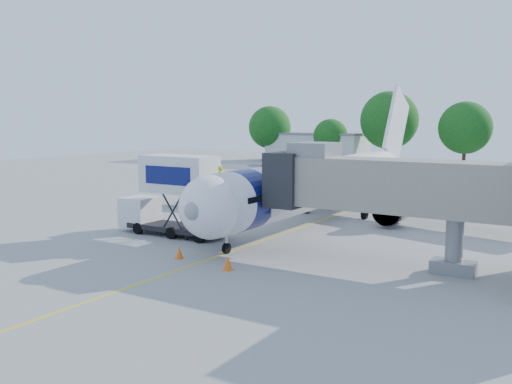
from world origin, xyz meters
The scene contains 14 objects.
ground centered at (0.00, 0.00, 0.00)m, with size 160.00×160.00×0.00m, color #9B9B98.
guidance_line centered at (0.00, 0.00, 0.01)m, with size 0.15×70.00×0.01m, color yellow.
taxiway_strip centered at (0.00, 42.00, 0.00)m, with size 120.00×10.00×0.01m, color #59595B.
aircraft centered at (0.00, 4.12, 2.95)m, with size 34.17×37.73×11.35m.
jet_bridge centered at (7.99, -7.00, 4.34)m, with size 13.90×3.20×6.60m.
catering_hiloader centered at (-6.26, -7.00, 2.76)m, with size 8.53×2.44×5.50m.
ground_tug centered at (-0.66, -16.47, 0.67)m, with size 3.46×2.22×1.28m.
safety_cone_a centered at (-1.60, -11.93, 0.34)m, with size 0.44×0.44×0.70m.
safety_cone_b centered at (2.21, -12.53, 0.37)m, with size 0.49×0.49×0.78m.
outbuilding_left centered at (-28.00, 60.00, 2.66)m, with size 18.40×8.40×5.30m.
tree_a centered at (-37.09, 57.97, 6.27)m, with size 8.10×8.10×10.33m.
tree_b centered at (-24.15, 57.59, 4.80)m, with size 6.21×6.21×7.91m.
tree_c centered at (-13.75, 58.70, 7.67)m, with size 9.90×9.90×12.62m.
tree_d centered at (-1.15, 58.55, 6.48)m, with size 8.37×8.37×10.67m.
Camera 1 is at (19.07, -36.63, 7.98)m, focal length 40.00 mm.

